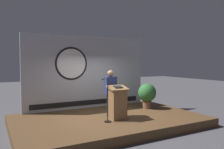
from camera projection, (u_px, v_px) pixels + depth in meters
name	position (u px, v px, depth m)	size (l,w,h in m)	color
ground_plane	(109.00, 125.00, 7.95)	(40.00, 40.00, 0.00)	#4C4C51
stage_platform	(109.00, 121.00, 7.94)	(6.40, 4.00, 0.30)	brown
banner_display	(88.00, 72.00, 9.46)	(5.31, 0.12, 2.99)	#B2B7C1
podium	(118.00, 103.00, 7.55)	(0.64, 0.50, 1.14)	olive
speaker_person	(110.00, 93.00, 7.94)	(0.40, 0.26, 1.63)	black
microphone_stand	(107.00, 107.00, 7.25)	(0.24, 0.52, 1.41)	black
potted_plant	(147.00, 94.00, 9.33)	(0.75, 0.75, 1.02)	brown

